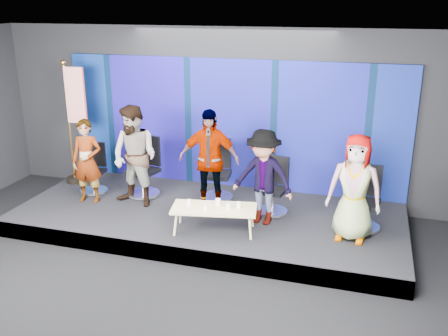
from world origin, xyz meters
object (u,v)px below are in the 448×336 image
Objects in this scene: panelist_c at (209,160)px; flag_stand at (74,120)px; mug_b at (206,207)px; chair_d at (273,195)px; mug_e at (239,205)px; mug_a at (189,202)px; panelist_e at (355,188)px; panelist_d at (263,177)px; chair_c at (217,179)px; mug_c at (218,202)px; chair_a at (94,176)px; mug_d at (228,206)px; chair_e at (364,208)px; panelist_b at (135,157)px; coffee_table at (214,209)px; panelist_a at (87,161)px; chair_b at (145,176)px.

flag_stand reaches higher than panelist_c.
chair_d is at bearing 53.25° from mug_b.
mug_b is at bearing -154.91° from mug_e.
panelist_e is at bearing 8.80° from mug_a.
flag_stand is at bearing 178.56° from panelist_d.
flag_stand is at bearing 172.96° from chair_c.
mug_c is 3.81m from flag_stand.
mug_b is at bearing -160.49° from panelist_e.
chair_a reaches higher than mug_d.
chair_a is 10.36× the size of mug_e.
mug_d is at bearing -27.36° from mug_c.
mug_d is (0.64, -1.42, 0.10)m from chair_c.
chair_e is (1.59, -0.20, 0.02)m from chair_d.
chair_a is at bearing 157.00° from mug_b.
chair_d reaches higher than mug_b.
panelist_b is 1.09× the size of panelist_e.
chair_a is 0.67× the size of coffee_table.
panelist_a is 3.14m from mug_e.
mug_a reaches higher than coffee_table.
chair_d reaches higher than mug_d.
panelist_a is 2.33m from panelist_c.
mug_a is 0.04× the size of flag_stand.
chair_b is at bearing 27.60° from panelist_a.
panelist_b is 1.56m from mug_a.
panelist_c is at bearing -174.28° from chair_e.
panelist_a reaches higher than mug_e.
chair_c is at bearing 151.81° from panelist_d.
panelist_a is at bearing 170.35° from mug_c.
mug_d is at bearing 20.88° from mug_b.
chair_d is at bearing -6.99° from chair_a.
panelist_d is (3.56, -0.48, 0.51)m from chair_a.
panelist_c is at bearing 124.73° from mug_d.
mug_b is at bearing -116.67° from chair_d.
mug_c is at bearing -135.12° from panelist_d.
chair_c is 2.85m from panelist_e.
chair_c is 0.66× the size of panelist_e.
panelist_c is at bearing 87.56° from mug_a.
panelist_c is (1.43, -0.27, 0.55)m from chair_b.
mug_c is at bearing 74.38° from coffee_table.
chair_a is 5.14m from panelist_e.
mug_d is (-0.45, -0.56, -0.36)m from panelist_d.
mug_e reaches higher than coffee_table.
panelist_c reaches higher than mug_c.
mug_d is at bearing -162.02° from panelist_e.
panelist_b is (0.95, 0.11, 0.15)m from panelist_a.
chair_c is at bearing 1.54° from chair_a.
coffee_table is at bearing 2.14° from mug_a.
chair_c is 0.62× the size of panelist_c.
chair_b is 2.16m from mug_b.
panelist_c is 1.14m from coffee_table.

